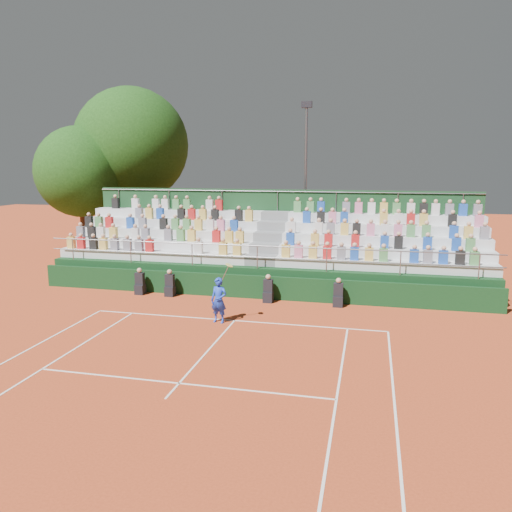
% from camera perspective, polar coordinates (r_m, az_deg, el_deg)
% --- Properties ---
extents(ground, '(90.00, 90.00, 0.00)m').
position_cam_1_polar(ground, '(18.57, -2.46, -7.40)').
color(ground, '#B7431E').
rests_on(ground, ground).
extents(courtside_wall, '(20.00, 0.15, 1.00)m').
position_cam_1_polar(courtside_wall, '(21.41, -0.18, -3.57)').
color(courtside_wall, black).
rests_on(courtside_wall, ground).
extents(line_officials, '(9.09, 0.40, 1.19)m').
position_cam_1_polar(line_officials, '(21.28, -3.42, -3.74)').
color(line_officials, black).
rests_on(line_officials, ground).
extents(grandstand, '(20.00, 5.20, 4.40)m').
position_cam_1_polar(grandstand, '(24.37, 1.58, -0.41)').
color(grandstand, black).
rests_on(grandstand, ground).
extents(tennis_player, '(0.86, 0.49, 2.22)m').
position_cam_1_polar(tennis_player, '(18.18, -4.26, -5.05)').
color(tennis_player, blue).
rests_on(tennis_player, ground).
extents(tree_west, '(5.52, 5.52, 7.98)m').
position_cam_1_polar(tree_west, '(32.60, -19.34, 9.04)').
color(tree_west, '#332012').
rests_on(tree_west, ground).
extents(tree_east, '(7.21, 7.21, 10.49)m').
position_cam_1_polar(tree_east, '(33.54, -14.02, 12.19)').
color(tree_east, '#332012').
rests_on(tree_east, ground).
extents(floodlight_mast, '(0.60, 0.25, 9.17)m').
position_cam_1_polar(floodlight_mast, '(29.29, 5.68, 9.60)').
color(floodlight_mast, gray).
rests_on(floodlight_mast, ground).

